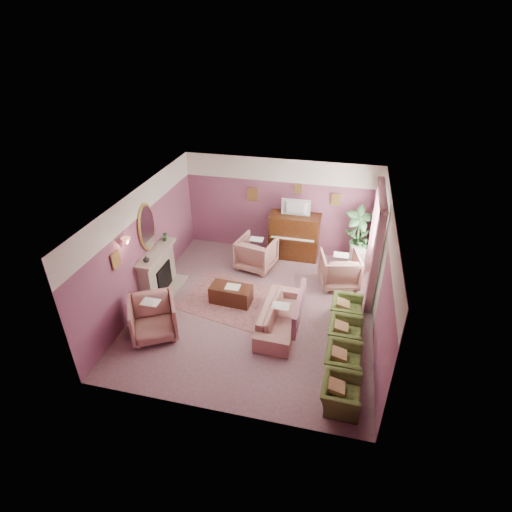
% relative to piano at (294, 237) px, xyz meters
% --- Properties ---
extents(floor, '(5.50, 6.00, 0.01)m').
position_rel_piano_xyz_m(floor, '(-0.50, -2.68, -0.65)').
color(floor, '#835F65').
rests_on(floor, ground).
extents(ceiling, '(5.50, 6.00, 0.01)m').
position_rel_piano_xyz_m(ceiling, '(-0.50, -2.68, 2.15)').
color(ceiling, white).
rests_on(ceiling, wall_back).
extents(wall_back, '(5.50, 0.02, 2.80)m').
position_rel_piano_xyz_m(wall_back, '(-0.50, 0.32, 0.75)').
color(wall_back, '#653859').
rests_on(wall_back, floor).
extents(wall_front, '(5.50, 0.02, 2.80)m').
position_rel_piano_xyz_m(wall_front, '(-0.50, -5.68, 0.75)').
color(wall_front, '#653859').
rests_on(wall_front, floor).
extents(wall_left, '(0.02, 6.00, 2.80)m').
position_rel_piano_xyz_m(wall_left, '(-3.25, -2.68, 0.75)').
color(wall_left, '#653859').
rests_on(wall_left, floor).
extents(wall_right, '(0.02, 6.00, 2.80)m').
position_rel_piano_xyz_m(wall_right, '(2.25, -2.68, 0.75)').
color(wall_right, '#653859').
rests_on(wall_right, floor).
extents(picture_rail_band, '(5.50, 0.01, 0.65)m').
position_rel_piano_xyz_m(picture_rail_band, '(-0.50, 0.31, 1.82)').
color(picture_rail_band, white).
rests_on(picture_rail_band, wall_back).
extents(stripe_panel, '(0.01, 3.00, 2.15)m').
position_rel_piano_xyz_m(stripe_panel, '(2.23, -1.38, 0.42)').
color(stripe_panel, '#999F8A').
rests_on(stripe_panel, wall_right).
extents(fireplace_surround, '(0.30, 1.40, 1.10)m').
position_rel_piano_xyz_m(fireplace_surround, '(-3.09, -2.48, -0.10)').
color(fireplace_surround, tan).
rests_on(fireplace_surround, floor).
extents(fireplace_inset, '(0.18, 0.72, 0.68)m').
position_rel_piano_xyz_m(fireplace_inset, '(-2.99, -2.48, -0.25)').
color(fireplace_inset, black).
rests_on(fireplace_inset, floor).
extents(fire_ember, '(0.06, 0.54, 0.10)m').
position_rel_piano_xyz_m(fire_ember, '(-2.95, -2.48, -0.43)').
color(fire_ember, orange).
rests_on(fire_ember, floor).
extents(mantel_shelf, '(0.40, 1.55, 0.07)m').
position_rel_piano_xyz_m(mantel_shelf, '(-3.06, -2.48, 0.47)').
color(mantel_shelf, tan).
rests_on(mantel_shelf, fireplace_surround).
extents(hearth, '(0.55, 1.50, 0.02)m').
position_rel_piano_xyz_m(hearth, '(-2.89, -2.48, -0.64)').
color(hearth, tan).
rests_on(hearth, floor).
extents(mirror_frame, '(0.04, 0.72, 1.20)m').
position_rel_piano_xyz_m(mirror_frame, '(-3.20, -2.48, 1.15)').
color(mirror_frame, '#DDC55D').
rests_on(mirror_frame, wall_left).
extents(mirror_glass, '(0.01, 0.60, 1.06)m').
position_rel_piano_xyz_m(mirror_glass, '(-3.17, -2.48, 1.15)').
color(mirror_glass, white).
rests_on(mirror_glass, wall_left).
extents(sconce_shade, '(0.20, 0.20, 0.16)m').
position_rel_piano_xyz_m(sconce_shade, '(-3.12, -3.53, 1.33)').
color(sconce_shade, '#F08967').
rests_on(sconce_shade, wall_left).
extents(piano, '(1.40, 0.60, 1.30)m').
position_rel_piano_xyz_m(piano, '(0.00, 0.00, 0.00)').
color(piano, '#3E1D0B').
rests_on(piano, floor).
extents(piano_keyshelf, '(1.30, 0.12, 0.06)m').
position_rel_piano_xyz_m(piano_keyshelf, '(-0.00, -0.35, 0.07)').
color(piano_keyshelf, '#3E1D0B').
rests_on(piano_keyshelf, piano).
extents(piano_keys, '(1.20, 0.08, 0.02)m').
position_rel_piano_xyz_m(piano_keys, '(0.00, -0.35, 0.11)').
color(piano_keys, white).
rests_on(piano_keys, piano).
extents(piano_top, '(1.45, 0.65, 0.04)m').
position_rel_piano_xyz_m(piano_top, '(0.00, 0.00, 0.66)').
color(piano_top, '#3E1D0B').
rests_on(piano_top, piano).
extents(television, '(0.80, 0.12, 0.48)m').
position_rel_piano_xyz_m(television, '(0.00, -0.05, 0.95)').
color(television, black).
rests_on(television, piano).
extents(print_back_left, '(0.30, 0.03, 0.38)m').
position_rel_piano_xyz_m(print_back_left, '(-1.30, 0.28, 1.07)').
color(print_back_left, '#DDC55D').
rests_on(print_back_left, wall_back).
extents(print_back_right, '(0.26, 0.03, 0.34)m').
position_rel_piano_xyz_m(print_back_right, '(1.05, 0.28, 1.13)').
color(print_back_right, '#DDC55D').
rests_on(print_back_right, wall_back).
extents(print_back_mid, '(0.22, 0.03, 0.26)m').
position_rel_piano_xyz_m(print_back_mid, '(0.00, 0.28, 1.35)').
color(print_back_mid, '#DDC55D').
rests_on(print_back_mid, wall_back).
extents(print_left_wall, '(0.03, 0.28, 0.36)m').
position_rel_piano_xyz_m(print_left_wall, '(-3.21, -3.88, 1.07)').
color(print_left_wall, '#DDC55D').
rests_on(print_left_wall, wall_left).
extents(window_blind, '(0.03, 1.40, 1.80)m').
position_rel_piano_xyz_m(window_blind, '(2.20, -1.13, 1.05)').
color(window_blind, silver).
rests_on(window_blind, wall_right).
extents(curtain_left, '(0.16, 0.34, 2.60)m').
position_rel_piano_xyz_m(curtain_left, '(2.12, -2.05, 0.65)').
color(curtain_left, '#9A5A6A').
rests_on(curtain_left, floor).
extents(curtain_right, '(0.16, 0.34, 2.60)m').
position_rel_piano_xyz_m(curtain_right, '(2.12, -0.21, 0.65)').
color(curtain_right, '#9A5A6A').
rests_on(curtain_right, floor).
extents(pelmet, '(0.16, 2.20, 0.16)m').
position_rel_piano_xyz_m(pelmet, '(2.12, -1.13, 1.91)').
color(pelmet, '#9A5A6A').
rests_on(pelmet, wall_right).
extents(mantel_plant, '(0.16, 0.16, 0.28)m').
position_rel_piano_xyz_m(mantel_plant, '(-3.05, -1.93, 0.64)').
color(mantel_plant, '#346634').
rests_on(mantel_plant, mantel_shelf).
extents(mantel_vase, '(0.16, 0.16, 0.16)m').
position_rel_piano_xyz_m(mantel_vase, '(-3.05, -2.98, 0.58)').
color(mantel_vase, white).
rests_on(mantel_vase, mantel_shelf).
extents(area_rug, '(2.80, 2.26, 0.01)m').
position_rel_piano_xyz_m(area_rug, '(-1.06, -2.48, -0.64)').
color(area_rug, '#915756').
rests_on(area_rug, floor).
extents(coffee_table, '(1.03, 0.57, 0.45)m').
position_rel_piano_xyz_m(coffee_table, '(-1.16, -2.54, -0.43)').
color(coffee_table, '#3F1E11').
rests_on(coffee_table, floor).
extents(table_paper, '(0.35, 0.28, 0.01)m').
position_rel_piano_xyz_m(table_paper, '(-1.11, -2.54, -0.20)').
color(table_paper, beige).
rests_on(table_paper, coffee_table).
extents(sofa, '(0.67, 2.01, 0.81)m').
position_rel_piano_xyz_m(sofa, '(0.19, -3.16, -0.24)').
color(sofa, '#AB786A').
rests_on(sofa, floor).
extents(sofa_throw, '(0.10, 1.52, 0.56)m').
position_rel_piano_xyz_m(sofa_throw, '(0.59, -3.16, -0.05)').
color(sofa_throw, '#9A5A6A').
rests_on(sofa_throw, sofa).
extents(floral_armchair_left, '(0.95, 0.95, 0.99)m').
position_rel_piano_xyz_m(floral_armchair_left, '(-0.92, -0.82, -0.15)').
color(floral_armchair_left, '#AB786A').
rests_on(floral_armchair_left, floor).
extents(floral_armchair_right, '(0.95, 0.95, 0.99)m').
position_rel_piano_xyz_m(floral_armchair_right, '(1.37, -1.14, -0.15)').
color(floral_armchair_right, '#AB786A').
rests_on(floral_armchair_right, floor).
extents(floral_armchair_front, '(0.95, 0.95, 0.99)m').
position_rel_piano_xyz_m(floral_armchair_front, '(-2.46, -4.06, -0.15)').
color(floral_armchair_front, '#AB786A').
rests_on(floral_armchair_front, floor).
extents(olive_chair_a, '(0.56, 0.80, 0.70)m').
position_rel_piano_xyz_m(olive_chair_a, '(1.62, -5.03, -0.30)').
color(olive_chair_a, '#4C5E27').
rests_on(olive_chair_a, floor).
extents(olive_chair_b, '(0.56, 0.80, 0.70)m').
position_rel_piano_xyz_m(olive_chair_b, '(1.62, -4.21, -0.30)').
color(olive_chair_b, '#4C5E27').
rests_on(olive_chair_b, floor).
extents(olive_chair_c, '(0.56, 0.80, 0.70)m').
position_rel_piano_xyz_m(olive_chair_c, '(1.62, -3.39, -0.30)').
color(olive_chair_c, '#4C5E27').
rests_on(olive_chair_c, floor).
extents(olive_chair_d, '(0.56, 0.80, 0.70)m').
position_rel_piano_xyz_m(olive_chair_d, '(1.62, -2.57, -0.30)').
color(olive_chair_d, '#4C5E27').
rests_on(olive_chair_d, floor).
extents(side_table, '(0.52, 0.52, 0.70)m').
position_rel_piano_xyz_m(side_table, '(1.85, -0.18, -0.30)').
color(side_table, white).
rests_on(side_table, floor).
extents(side_plant_big, '(0.30, 0.30, 0.34)m').
position_rel_piano_xyz_m(side_plant_big, '(1.85, -0.18, 0.22)').
color(side_plant_big, '#346634').
rests_on(side_plant_big, side_table).
extents(side_plant_small, '(0.16, 0.16, 0.28)m').
position_rel_piano_xyz_m(side_plant_small, '(1.97, -0.28, 0.19)').
color(side_plant_small, '#346634').
rests_on(side_plant_small, side_table).
extents(palm_pot, '(0.34, 0.34, 0.34)m').
position_rel_piano_xyz_m(palm_pot, '(1.75, -0.10, -0.48)').
color(palm_pot, '#B06456').
rests_on(palm_pot, floor).
extents(palm_plant, '(0.76, 0.76, 1.44)m').
position_rel_piano_xyz_m(palm_plant, '(1.75, -0.10, 0.41)').
color(palm_plant, '#346634').
rests_on(palm_plant, palm_pot).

